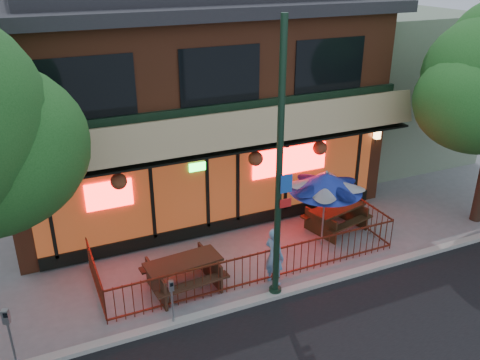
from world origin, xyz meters
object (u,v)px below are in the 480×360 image
(picnic_table_right, at_px, (337,215))
(parking_meter_far, at_px, (9,330))
(pedestrian, at_px, (274,256))
(parking_meter_near, at_px, (172,296))
(street_light, at_px, (279,184))
(patio_umbrella, at_px, (326,182))
(picnic_table_left, at_px, (184,270))

(picnic_table_right, xyz_separation_m, parking_meter_far, (-9.60, -2.35, 0.54))
(pedestrian, xyz_separation_m, parking_meter_near, (-2.98, -0.58, 0.03))
(pedestrian, bearing_deg, picnic_table_right, -80.46)
(parking_meter_far, bearing_deg, street_light, 0.71)
(patio_umbrella, distance_m, pedestrian, 2.81)
(street_light, xyz_separation_m, parking_meter_far, (-6.22, -0.08, -2.09))
(patio_umbrella, xyz_separation_m, parking_meter_near, (-5.22, -1.73, -1.22))
(parking_meter_near, bearing_deg, pedestrian, 11.02)
(patio_umbrella, relative_size, pedestrian, 1.47)
(picnic_table_right, xyz_separation_m, pedestrian, (-3.16, -1.77, 0.31))
(patio_umbrella, relative_size, parking_meter_near, 1.92)
(street_light, height_order, picnic_table_right, street_light)
(street_light, height_order, parking_meter_near, street_light)
(street_light, distance_m, picnic_table_right, 4.84)
(picnic_table_right, relative_size, parking_meter_far, 1.37)
(patio_umbrella, bearing_deg, picnic_table_left, -174.91)
(picnic_table_left, bearing_deg, parking_meter_near, -118.14)
(picnic_table_left, distance_m, parking_meter_far, 4.39)
(street_light, xyz_separation_m, parking_meter_near, (-2.77, -0.08, -2.29))
(pedestrian, bearing_deg, patio_umbrella, -82.48)
(picnic_table_right, distance_m, patio_umbrella, 1.92)
(street_light, distance_m, patio_umbrella, 3.14)
(picnic_table_right, bearing_deg, street_light, -146.12)
(picnic_table_right, bearing_deg, picnic_table_left, -169.36)
(pedestrian, distance_m, parking_meter_near, 3.04)
(patio_umbrella, bearing_deg, street_light, -146.06)
(street_light, height_order, pedestrian, street_light)
(picnic_table_left, xyz_separation_m, picnic_table_right, (5.44, 1.02, -0.03))
(pedestrian, bearing_deg, picnic_table_left, 52.25)
(parking_meter_near, bearing_deg, picnic_table_right, 20.89)
(street_light, bearing_deg, pedestrian, 66.90)
(picnic_table_right, bearing_deg, parking_meter_far, -166.26)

